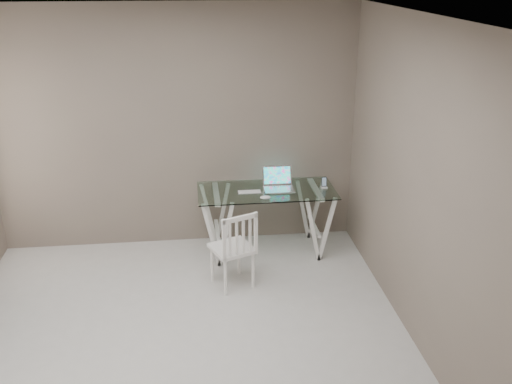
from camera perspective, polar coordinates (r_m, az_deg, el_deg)
The scene contains 7 objects.
room at distance 4.13m, azimuth -9.46°, elevation 2.76°, with size 4.50×4.52×2.71m.
desk at distance 6.38m, azimuth 1.02°, elevation -2.84°, with size 1.50×0.70×0.75m.
chair at distance 5.64m, azimuth -2.10°, elevation -5.47°, with size 0.50×0.50×0.83m.
laptop at distance 6.28m, azimuth 2.24°, elevation 0.87°, with size 0.33×0.30×0.22m.
keyboard at distance 6.17m, azimuth -0.66°, elevation 0.00°, with size 0.26×0.11×0.01m, color silver.
mouse at distance 5.99m, azimuth 0.95°, elevation -0.54°, with size 0.11×0.07×0.04m, color silver.
phone_dock at distance 6.33m, azimuth 6.82°, elevation 0.71°, with size 0.07×0.07×0.12m.
Camera 1 is at (0.16, -3.89, 3.05)m, focal length 40.00 mm.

